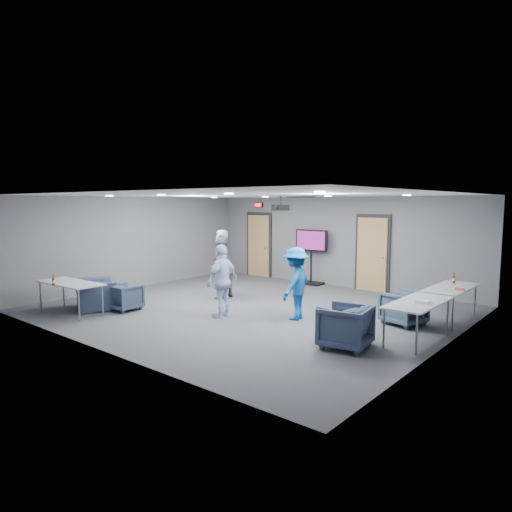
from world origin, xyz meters
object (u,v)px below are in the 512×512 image
Objects in this scene: bottle_right at (454,279)px; person_a at (220,264)px; table_right_a at (451,289)px; person_b at (220,268)px; person_c at (222,281)px; chair_front_a at (125,297)px; table_front_left at (70,284)px; chair_right_c at (345,327)px; tv_stand at (311,253)px; projector at (281,207)px; person_d at (296,283)px; chair_front_b at (94,294)px; chair_right_a at (403,308)px; bottle_front at (53,281)px; chair_right_b at (343,323)px; table_right_b at (418,304)px.

person_a is at bearing -161.16° from bottle_right.
bottle_right reaches higher than table_right_a.
person_c is (1.43, -1.40, 0.01)m from person_b.
person_c is 2.36× the size of chair_front_a.
table_front_left is 8.64m from bottle_right.
table_front_left is at bearing -82.00° from chair_right_c.
table_right_a is 5.09m from tv_stand.
projector is at bearing -73.49° from tv_stand.
person_b is at bearing 105.27° from table_right_a.
chair_front_a is (-2.20, -1.03, -0.49)m from person_c.
chair_front_b is at bearing -73.52° from person_d.
projector reaches higher than table_front_left.
chair_right_c is (1.81, -1.09, -0.41)m from person_d.
person_d is 2.29m from chair_right_a.
person_a is 5.72m from table_right_a.
person_b is 0.94× the size of tv_stand.
bottle_front is (-5.87, -2.25, 0.44)m from chair_right_c.
chair_right_b is 0.41× the size of table_right_a.
table_right_a is (3.99, 2.88, -0.12)m from person_c.
table_right_b is at bearing 21.27° from table_front_left.
tv_stand is (-2.11, 3.86, 0.18)m from person_d.
person_c is 4.78m from tv_stand.
person_c is at bearing 125.80° from table_right_a.
person_c is 3.55× the size of projector.
person_d is 3.47× the size of projector.
person_a reaches higher than person_c.
table_right_a is 7.20× the size of bottle_right.
bottle_right is at bearing 102.55° from person_b.
person_a reaches higher than chair_right_c.
table_front_left is at bearing -141.09° from bottle_right.
person_b is at bearing 11.45° from person_a.
chair_right_b is 0.39m from chair_right_c.
table_front_left is (-1.27, -3.57, -0.22)m from person_a.
tv_stand is (-3.70, 4.63, 0.63)m from chair_right_b.
bottle_front is at bearing -138.23° from projector.
person_a is 3.79m from table_front_left.
chair_right_c is 6.17m from chair_front_b.
person_b is at bearing -68.09° from chair_right_a.
tv_stand is at bearing 89.40° from projector.
chair_right_c is 3.72m from bottle_right.
bottle_front is 7.45m from tv_stand.
projector reaches higher than person_b.
bottle_front is at bearing -105.20° from tv_stand.
chair_front_b is (-6.21, -3.36, -0.00)m from chair_right_a.
person_d reaches higher than chair_right_b.
person_d is at bearing 92.61° from table_right_b.
projector reaches higher than chair_front_a.
projector is (2.88, 4.09, 1.72)m from table_front_left.
tv_stand is (1.95, 7.19, 0.14)m from bottle_front.
chair_right_a is 0.43× the size of table_right_a.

